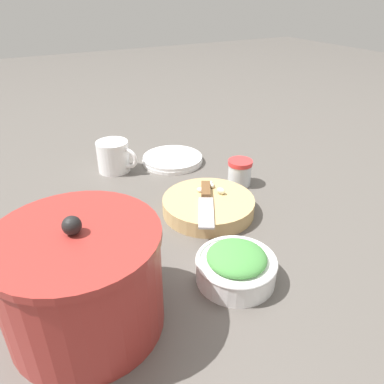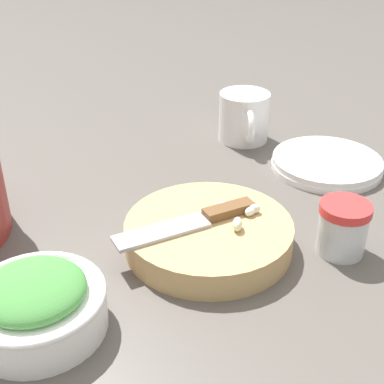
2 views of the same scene
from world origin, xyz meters
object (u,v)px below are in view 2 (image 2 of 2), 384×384
chef_knife (195,221)px  herb_bowl (36,304)px  plate_stack (327,163)px  cutting_board (208,235)px  garlic_cloves (238,213)px  coffee_mug (244,117)px  spice_jar (343,228)px

chef_knife → herb_bowl: 0.23m
plate_stack → herb_bowl: bearing=166.7°
cutting_board → garlic_cloves: 0.05m
coffee_mug → plate_stack: 0.18m
chef_knife → herb_bowl: (-0.22, 0.06, -0.01)m
herb_bowl → plate_stack: herb_bowl is taller
chef_knife → garlic_cloves: (0.04, -0.04, 0.00)m
garlic_cloves → herb_bowl: size_ratio=0.46×
plate_stack → chef_knife: bearing=168.5°
coffee_mug → plate_stack: size_ratio=0.61×
garlic_cloves → plate_stack: bearing=-5.2°
chef_knife → garlic_cloves: 0.06m
cutting_board → garlic_cloves: garlic_cloves is taller
herb_bowl → coffee_mug: coffee_mug is taller
chef_knife → herb_bowl: size_ratio=1.22×
garlic_cloves → coffee_mug: 0.33m
garlic_cloves → herb_bowl: herb_bowl is taller
herb_bowl → coffee_mug: 0.56m
chef_knife → garlic_cloves: bearing=-101.6°
cutting_board → plate_stack: bearing=-9.3°
chef_knife → herb_bowl: herb_bowl is taller
coffee_mug → herb_bowl: bearing=-174.9°
herb_bowl → spice_jar: size_ratio=2.13×
coffee_mug → cutting_board: bearing=-159.2°
coffee_mug → chef_knife: bearing=-161.9°
chef_knife → coffee_mug: (0.34, 0.11, 0.00)m
herb_bowl → plate_stack: 0.55m
spice_jar → plate_stack: (0.22, 0.10, -0.03)m
cutting_board → chef_knife: size_ratio=1.20×
cutting_board → spice_jar: spice_jar is taller
garlic_cloves → spice_jar: (0.05, -0.12, -0.01)m
garlic_cloves → chef_knife: bearing=138.8°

